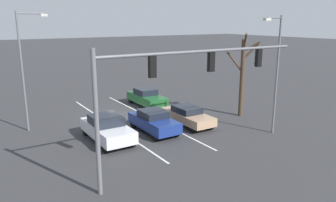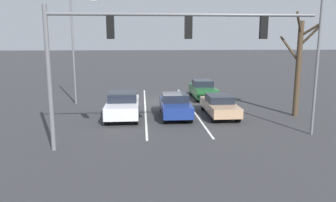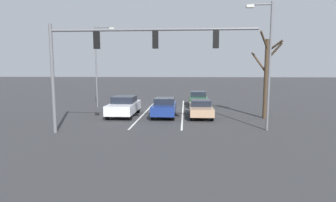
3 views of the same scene
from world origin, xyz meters
name	(u,v)px [view 2 (image 2 of 3)]	position (x,y,z in m)	size (l,w,h in m)	color
ground_plane	(166,102)	(0.00, 0.00, 0.00)	(240.00, 240.00, 0.00)	#333335
lane_stripe_left_divider	(190,106)	(-1.64, 1.96, 0.01)	(0.12, 15.91, 0.01)	silver
lane_stripe_center_divider	(145,107)	(1.64, 1.96, 0.01)	(0.12, 15.91, 0.01)	silver
car_tan_leftlane_front	(219,105)	(-3.07, 4.97, 0.70)	(1.71, 4.58, 1.34)	tan
car_navy_midlane_front	(175,105)	(-0.21, 5.11, 0.76)	(1.76, 4.24, 1.49)	navy
car_silver_rightlane_front	(123,105)	(3.05, 5.00, 0.81)	(1.94, 4.62, 1.59)	silver
car_darkgreen_leftlane_second	(203,89)	(-3.17, -1.30, 0.76)	(1.74, 4.45, 1.51)	#1E5928
traffic_signal_gantry	(141,41)	(1.88, 10.90, 4.76)	(11.63, 0.37, 6.26)	slate
street_lamp_right_shoulder	(76,43)	(6.66, 0.27, 4.56)	(1.95, 0.24, 7.89)	slate
street_lamp_left_shoulder	(315,49)	(-6.69, 9.48, 4.36)	(1.56, 0.24, 7.62)	slate
bare_tree_near	(299,63)	(-7.91, 5.40, 3.36)	(1.90, 1.99, 6.44)	#423323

